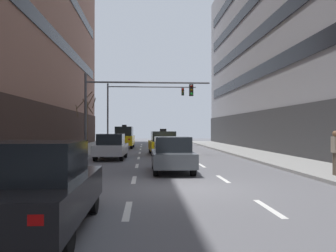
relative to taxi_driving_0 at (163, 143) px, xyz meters
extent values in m
plane|color=slate|center=(-0.05, -14.70, -0.85)|extent=(120.00, 120.00, 0.00)
cube|color=silver|center=(-1.73, -17.70, -0.85)|extent=(0.16, 2.00, 0.01)
cube|color=silver|center=(-1.73, -12.70, -0.85)|extent=(0.16, 2.00, 0.01)
cube|color=silver|center=(-1.73, -7.70, -0.85)|extent=(0.16, 2.00, 0.01)
cube|color=silver|center=(-1.73, -2.70, -0.85)|extent=(0.16, 2.00, 0.01)
cube|color=silver|center=(-1.73, 2.30, -0.85)|extent=(0.16, 2.00, 0.01)
cube|color=silver|center=(-1.73, 7.30, -0.85)|extent=(0.16, 2.00, 0.01)
cube|color=silver|center=(-1.73, 12.30, -0.85)|extent=(0.16, 2.00, 0.01)
cube|color=silver|center=(-1.73, 17.30, -0.85)|extent=(0.16, 2.00, 0.01)
cube|color=silver|center=(1.62, -17.70, -0.85)|extent=(0.16, 2.00, 0.01)
cube|color=silver|center=(1.62, -12.70, -0.85)|extent=(0.16, 2.00, 0.01)
cube|color=silver|center=(1.62, -7.70, -0.85)|extent=(0.16, 2.00, 0.01)
cube|color=silver|center=(1.62, -2.70, -0.85)|extent=(0.16, 2.00, 0.01)
cube|color=silver|center=(1.62, 2.30, -0.85)|extent=(0.16, 2.00, 0.01)
cube|color=silver|center=(1.62, 7.30, -0.85)|extent=(0.16, 2.00, 0.01)
cube|color=silver|center=(1.62, 12.30, -0.85)|extent=(0.16, 2.00, 0.01)
cube|color=silver|center=(1.62, 17.30, -0.85)|extent=(0.16, 2.00, 0.01)
cylinder|color=black|center=(-0.89, 1.44, -0.51)|extent=(0.26, 0.70, 0.69)
cylinder|color=black|center=(0.78, 1.50, -0.51)|extent=(0.26, 0.70, 0.69)
cylinder|color=black|center=(-0.78, -1.39, -0.51)|extent=(0.26, 0.70, 0.69)
cylinder|color=black|center=(0.89, -1.32, -0.51)|extent=(0.26, 0.70, 0.69)
cube|color=yellow|center=(0.00, 0.06, -0.17)|extent=(2.10, 4.67, 0.67)
cube|color=black|center=(0.01, -0.15, 0.52)|extent=(1.75, 2.05, 0.71)
cube|color=white|center=(-0.76, 2.29, -0.05)|extent=(0.21, 0.09, 0.15)
cube|color=red|center=(-0.59, -2.23, -0.05)|extent=(0.21, 0.09, 0.15)
cube|color=white|center=(0.58, 2.34, -0.05)|extent=(0.21, 0.09, 0.15)
cube|color=red|center=(0.76, -2.18, -0.05)|extent=(0.21, 0.09, 0.15)
cube|color=black|center=(0.01, -0.15, 0.97)|extent=(0.47, 0.23, 0.19)
cylinder|color=black|center=(-0.89, -9.16, -0.54)|extent=(0.21, 0.62, 0.62)
cylinder|color=black|center=(0.62, -9.16, -0.54)|extent=(0.21, 0.62, 0.62)
cylinder|color=black|center=(-0.89, -11.71, -0.54)|extent=(0.21, 0.62, 0.62)
cylinder|color=black|center=(0.62, -11.71, -0.54)|extent=(0.21, 0.62, 0.62)
cube|color=#474C51|center=(-0.13, -10.44, -0.24)|extent=(1.74, 4.16, 0.60)
cube|color=black|center=(-0.13, -10.62, 0.39)|extent=(1.51, 1.80, 0.64)
cube|color=white|center=(-0.74, -8.40, -0.13)|extent=(0.19, 0.08, 0.13)
cube|color=red|center=(-0.74, -12.47, -0.13)|extent=(0.19, 0.08, 0.13)
cube|color=white|center=(0.48, -8.40, -0.13)|extent=(0.19, 0.08, 0.13)
cube|color=red|center=(0.48, -12.47, -0.13)|extent=(0.19, 0.08, 0.13)
cylinder|color=black|center=(-4.12, 10.61, -0.52)|extent=(0.24, 0.67, 0.66)
cylinder|color=black|center=(-2.51, 10.56, -0.52)|extent=(0.24, 0.67, 0.66)
cylinder|color=black|center=(-4.19, 7.90, -0.52)|extent=(0.24, 0.67, 0.66)
cylinder|color=black|center=(-2.59, 7.86, -0.52)|extent=(0.24, 0.67, 0.66)
cube|color=yellow|center=(-3.35, 9.23, -0.07)|extent=(1.97, 4.46, 0.90)
cube|color=black|center=(-3.35, 9.23, 0.83)|extent=(1.68, 2.65, 0.90)
cube|color=white|center=(-3.94, 11.41, 0.09)|extent=(0.20, 0.09, 0.14)
cube|color=red|center=(-4.06, 7.08, 0.09)|extent=(0.20, 0.09, 0.14)
cube|color=white|center=(-2.65, 11.38, 0.09)|extent=(0.20, 0.09, 0.14)
cube|color=red|center=(-2.77, 7.05, 0.09)|extent=(0.20, 0.09, 0.14)
cube|color=black|center=(-3.35, 9.23, 1.37)|extent=(0.45, 0.21, 0.18)
cylinder|color=black|center=(-4.13, -17.94, -0.52)|extent=(0.22, 0.67, 0.67)
cylinder|color=black|center=(-2.51, -17.94, -0.52)|extent=(0.22, 0.67, 0.67)
cylinder|color=black|center=(-2.52, -20.68, -0.52)|extent=(0.22, 0.67, 0.67)
cube|color=black|center=(-3.32, -19.31, -0.19)|extent=(1.88, 4.46, 0.65)
cube|color=black|center=(-3.32, -19.51, 0.47)|extent=(1.63, 1.93, 0.69)
cube|color=white|center=(-3.97, -17.12, -0.08)|extent=(0.20, 0.08, 0.14)
cube|color=white|center=(-2.66, -17.12, -0.08)|extent=(0.20, 0.08, 0.14)
cube|color=red|center=(-2.68, -21.50, -0.08)|extent=(0.20, 0.08, 0.14)
cylinder|color=black|center=(-4.15, -2.25, -0.53)|extent=(0.24, 0.65, 0.64)
cylinder|color=black|center=(-2.61, -2.30, -0.53)|extent=(0.24, 0.65, 0.64)
cylinder|color=black|center=(-4.25, -4.86, -0.53)|extent=(0.24, 0.65, 0.64)
cylinder|color=black|center=(-2.70, -4.91, -0.53)|extent=(0.24, 0.65, 0.64)
cube|color=#B7BABF|center=(-3.43, -3.58, -0.22)|extent=(1.93, 4.32, 0.62)
cube|color=black|center=(-3.43, -3.77, 0.41)|extent=(1.61, 1.89, 0.66)
cube|color=white|center=(-3.97, -1.47, -0.12)|extent=(0.20, 0.08, 0.14)
cube|color=red|center=(-4.12, -5.64, -0.12)|extent=(0.20, 0.08, 0.14)
cube|color=white|center=(-2.73, -1.52, -0.12)|extent=(0.20, 0.08, 0.14)
cube|color=red|center=(-2.88, -5.69, -0.12)|extent=(0.20, 0.08, 0.14)
cylinder|color=#4C4C51|center=(-5.49, -0.74, 2.14)|extent=(0.18, 0.18, 5.71)
cylinder|color=#4C4C51|center=(-1.09, -0.74, 4.36)|extent=(8.81, 0.12, 0.12)
cube|color=black|center=(1.99, -0.74, 3.84)|extent=(0.28, 0.24, 0.84)
sphere|color=#4B0704|center=(1.99, -0.88, 4.10)|extent=(0.17, 0.17, 0.17)
sphere|color=#523505|center=(1.99, -0.88, 3.84)|extent=(0.17, 0.17, 0.17)
sphere|color=green|center=(1.99, -0.88, 3.58)|extent=(0.17, 0.17, 0.17)
cylinder|color=#4C4C51|center=(-5.49, 14.25, 2.73)|extent=(0.18, 0.18, 6.89)
cylinder|color=#4C4C51|center=(-0.50, 14.25, 5.82)|extent=(9.98, 0.12, 0.12)
cube|color=black|center=(3.00, 14.25, 5.30)|extent=(0.28, 0.24, 0.84)
sphere|color=red|center=(3.00, 14.11, 5.56)|extent=(0.17, 0.17, 0.17)
sphere|color=#523505|center=(3.00, 14.11, 5.30)|extent=(0.17, 0.17, 0.17)
sphere|color=#073E10|center=(3.00, 14.11, 5.04)|extent=(0.17, 0.17, 0.17)
cylinder|color=#4C3823|center=(-6.46, 5.29, 1.35)|extent=(0.31, 0.31, 4.13)
cylinder|color=#42301E|center=(-6.20, 5.70, 3.43)|extent=(0.90, 0.61, 1.35)
cylinder|color=#42301E|center=(-6.23, 4.89, 3.00)|extent=(0.88, 0.54, 1.28)
cylinder|color=#42301E|center=(-7.18, 5.06, 2.59)|extent=(0.53, 1.50, 1.21)
cylinder|color=#42301E|center=(-5.79, 5.51, 3.33)|extent=(0.52, 1.39, 0.83)
cylinder|color=#42301E|center=(-6.69, 5.94, 3.61)|extent=(1.38, 0.55, 1.64)
cylinder|color=brown|center=(5.90, -12.89, -0.28)|extent=(0.13, 0.13, 0.86)
cylinder|color=brown|center=(5.89, -13.05, -0.28)|extent=(0.13, 0.13, 0.86)
cube|color=gray|center=(5.90, -12.97, 0.45)|extent=(0.23, 0.35, 0.61)
sphere|color=brown|center=(5.90, -12.97, 0.87)|extent=(0.22, 0.22, 0.22)
cylinder|color=gray|center=(5.91, -12.75, 0.48)|extent=(0.09, 0.09, 0.55)
camera|label=1|loc=(-1.33, -26.01, 1.04)|focal=37.98mm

